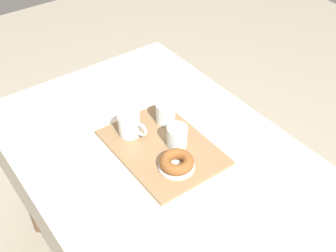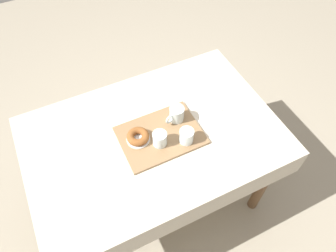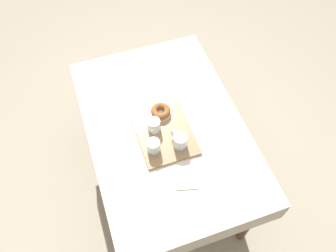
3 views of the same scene
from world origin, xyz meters
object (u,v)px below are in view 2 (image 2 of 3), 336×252
object	(u,v)px
water_glass_far	(160,139)
sugar_donut_left	(138,136)
serving_tray	(160,135)
water_glass_near	(187,136)
paper_napkin	(210,112)
dining_table	(154,145)
donut_plate_left	(138,139)
tea_mug_left	(176,114)

from	to	relation	value
water_glass_far	sugar_donut_left	xyz separation A→B (m)	(0.09, -0.07, -0.01)
serving_tray	water_glass_far	size ratio (longest dim) A/B	5.35
water_glass_far	sugar_donut_left	distance (m)	0.11
serving_tray	water_glass_near	bearing A→B (deg)	138.78
paper_napkin	dining_table	bearing A→B (deg)	0.47
sugar_donut_left	paper_napkin	xyz separation A→B (m)	(-0.43, -0.00, -0.04)
serving_tray	donut_plate_left	size ratio (longest dim) A/B	3.47
donut_plate_left	tea_mug_left	bearing A→B (deg)	-171.94
tea_mug_left	water_glass_far	world-z (taller)	tea_mug_left
paper_napkin	serving_tray	bearing A→B (deg)	4.53
sugar_donut_left	tea_mug_left	bearing A→B (deg)	-171.94
tea_mug_left	serving_tray	bearing A→B (deg)	24.85
serving_tray	sugar_donut_left	size ratio (longest dim) A/B	3.66
water_glass_near	paper_napkin	xyz separation A→B (m)	(-0.21, -0.11, -0.05)
serving_tray	water_glass_far	xyz separation A→B (m)	(0.02, 0.05, 0.04)
serving_tray	donut_plate_left	world-z (taller)	donut_plate_left
dining_table	water_glass_far	world-z (taller)	water_glass_far
water_glass_near	water_glass_far	distance (m)	0.13
tea_mug_left	water_glass_near	xyz separation A→B (m)	(0.02, 0.15, -0.01)
sugar_donut_left	paper_napkin	world-z (taller)	sugar_donut_left
water_glass_near	water_glass_far	world-z (taller)	same
dining_table	tea_mug_left	bearing A→B (deg)	-167.50
serving_tray	tea_mug_left	size ratio (longest dim) A/B	3.61
dining_table	donut_plate_left	world-z (taller)	donut_plate_left
tea_mug_left	sugar_donut_left	xyz separation A→B (m)	(0.23, 0.03, -0.01)
dining_table	serving_tray	world-z (taller)	serving_tray
serving_tray	sugar_donut_left	xyz separation A→B (m)	(0.11, -0.02, 0.03)
dining_table	water_glass_near	bearing A→B (deg)	140.30
donut_plate_left	paper_napkin	bearing A→B (deg)	-179.69
donut_plate_left	sugar_donut_left	world-z (taller)	sugar_donut_left
water_glass_far	dining_table	bearing A→B (deg)	-84.02
serving_tray	paper_napkin	xyz separation A→B (m)	(-0.31, -0.02, -0.00)
dining_table	tea_mug_left	distance (m)	0.22
tea_mug_left	water_glass_far	bearing A→B (deg)	35.32
water_glass_far	sugar_donut_left	size ratio (longest dim) A/B	0.68
tea_mug_left	paper_napkin	bearing A→B (deg)	170.84
dining_table	serving_tray	xyz separation A→B (m)	(-0.03, 0.02, 0.10)
dining_table	sugar_donut_left	bearing A→B (deg)	-0.35
water_glass_near	paper_napkin	size ratio (longest dim) A/B	0.58
tea_mug_left	water_glass_near	size ratio (longest dim) A/B	1.48
donut_plate_left	paper_napkin	size ratio (longest dim) A/B	0.90
tea_mug_left	sugar_donut_left	world-z (taller)	tea_mug_left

